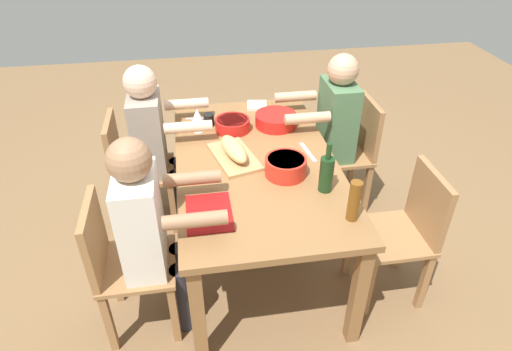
% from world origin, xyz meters
% --- Properties ---
extents(ground_plane, '(8.00, 8.00, 0.00)m').
position_xyz_m(ground_plane, '(0.00, 0.00, 0.00)').
color(ground_plane, brown).
extents(dining_table, '(1.66, 0.95, 0.74)m').
position_xyz_m(dining_table, '(0.00, 0.00, 0.65)').
color(dining_table, olive).
rests_on(dining_table, ground_plane).
extents(chair_far_right, '(0.40, 0.40, 0.85)m').
position_xyz_m(chair_far_right, '(0.46, 0.80, 0.48)').
color(chair_far_right, '#9E7044').
rests_on(chair_far_right, ground_plane).
extents(chair_near_left, '(0.40, 0.40, 0.85)m').
position_xyz_m(chair_near_left, '(-0.46, -0.80, 0.48)').
color(chair_near_left, '#9E7044').
rests_on(chair_near_left, ground_plane).
extents(diner_near_left, '(0.41, 0.53, 1.20)m').
position_xyz_m(diner_near_left, '(-0.46, -0.61, 0.70)').
color(diner_near_left, '#2D2D38').
rests_on(diner_near_left, ground_plane).
extents(chair_near_right, '(0.40, 0.40, 0.85)m').
position_xyz_m(chair_near_right, '(0.46, -0.80, 0.48)').
color(chair_near_right, '#9E7044').
rests_on(chair_near_right, ground_plane).
extents(diner_near_right, '(0.41, 0.53, 1.20)m').
position_xyz_m(diner_near_right, '(0.46, -0.61, 0.70)').
color(diner_near_right, '#2D2D38').
rests_on(diner_near_right, ground_plane).
extents(chair_far_left, '(0.40, 0.40, 0.85)m').
position_xyz_m(chair_far_left, '(-0.46, 0.80, 0.48)').
color(chair_far_left, '#9E7044').
rests_on(chair_far_left, ground_plane).
extents(diner_far_left, '(0.41, 0.53, 1.20)m').
position_xyz_m(diner_far_left, '(-0.46, 0.61, 0.70)').
color(diner_far_left, '#2D2D38').
rests_on(diner_far_left, ground_plane).
extents(serving_bowl_salad, '(0.23, 0.23, 0.08)m').
position_xyz_m(serving_bowl_salad, '(-0.40, -0.09, 0.79)').
color(serving_bowl_salad, red).
rests_on(serving_bowl_salad, dining_table).
extents(serving_bowl_greens, '(0.28, 0.28, 0.09)m').
position_xyz_m(serving_bowl_greens, '(-0.41, 0.20, 0.79)').
color(serving_bowl_greens, red).
rests_on(serving_bowl_greens, dining_table).
extents(serving_bowl_fruit, '(0.24, 0.24, 0.11)m').
position_xyz_m(serving_bowl_fruit, '(0.18, 0.14, 0.80)').
color(serving_bowl_fruit, red).
rests_on(serving_bowl_fruit, dining_table).
extents(cutting_board, '(0.44, 0.31, 0.02)m').
position_xyz_m(cutting_board, '(-0.04, -0.13, 0.75)').
color(cutting_board, tan).
rests_on(cutting_board, dining_table).
extents(bread_loaf, '(0.34, 0.19, 0.09)m').
position_xyz_m(bread_loaf, '(-0.04, -0.13, 0.81)').
color(bread_loaf, tan).
rests_on(bread_loaf, cutting_board).
extents(wine_bottle, '(0.08, 0.08, 0.29)m').
position_xyz_m(wine_bottle, '(0.35, 0.32, 0.85)').
color(wine_bottle, '#193819').
rests_on(wine_bottle, dining_table).
extents(beer_bottle, '(0.06, 0.06, 0.22)m').
position_xyz_m(beer_bottle, '(0.61, 0.38, 0.85)').
color(beer_bottle, brown).
rests_on(beer_bottle, dining_table).
extents(wine_glass, '(0.08, 0.08, 0.17)m').
position_xyz_m(wine_glass, '(-0.41, -0.32, 0.86)').
color(wine_glass, silver).
rests_on(wine_glass, dining_table).
extents(cup_near_left, '(0.07, 0.07, 0.08)m').
position_xyz_m(cup_near_left, '(-0.49, -0.24, 0.78)').
color(cup_near_left, black).
rests_on(cup_near_left, dining_table).
extents(fork_near_left, '(0.04, 0.17, 0.01)m').
position_xyz_m(fork_near_left, '(-0.60, -0.31, 0.74)').
color(fork_near_left, silver).
rests_on(fork_near_left, dining_table).
extents(placemat_near_right, '(0.32, 0.23, 0.01)m').
position_xyz_m(placemat_near_right, '(0.46, -0.31, 0.74)').
color(placemat_near_right, maroon).
rests_on(placemat_near_right, dining_table).
extents(carving_knife, '(0.23, 0.05, 0.01)m').
position_xyz_m(carving_knife, '(-0.03, 0.33, 0.74)').
color(carving_knife, silver).
rests_on(carving_knife, dining_table).
extents(napkin_stack, '(0.16, 0.16, 0.02)m').
position_xyz_m(napkin_stack, '(-0.72, 0.12, 0.75)').
color(napkin_stack, white).
rests_on(napkin_stack, dining_table).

